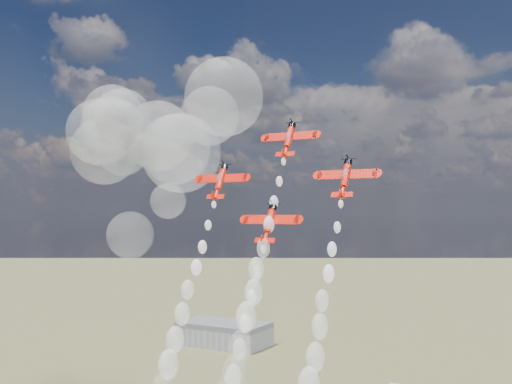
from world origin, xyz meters
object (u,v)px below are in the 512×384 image
at_px(plane_right, 345,177).
at_px(hangar, 224,334).
at_px(plane_lead, 289,139).
at_px(plane_slot, 269,223).
at_px(plane_left, 220,181).

bearing_deg(plane_right, hangar, 128.02).
relative_size(plane_lead, plane_slot, 1.00).
height_order(plane_lead, plane_left, plane_lead).
bearing_deg(plane_left, plane_slot, -17.89).
height_order(hangar, plane_right, plane_right).
bearing_deg(plane_slot, plane_right, 17.89).
bearing_deg(hangar, plane_slot, -56.01).
height_order(hangar, plane_lead, plane_lead).
bearing_deg(plane_right, plane_left, 180.00).
distance_m(hangar, plane_left, 218.70).
bearing_deg(plane_slot, hangar, 123.99).
bearing_deg(plane_right, plane_slot, -162.11).
xyz_separation_m(plane_right, plane_slot, (-15.45, -4.99, -9.60)).
height_order(plane_lead, plane_right, plane_lead).
bearing_deg(hangar, plane_lead, -54.48).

